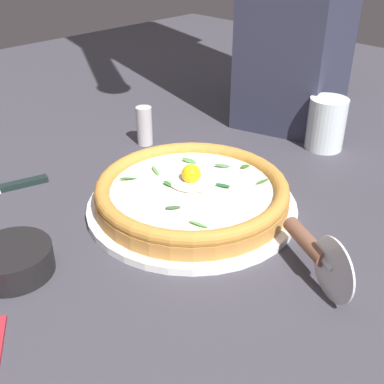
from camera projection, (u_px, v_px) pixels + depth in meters
The scene contains 8 objects.
ground_plane at pixel (201, 205), 0.82m from camera, with size 2.40×2.40×0.03m, color #393740.
pizza_plate at pixel (192, 206), 0.78m from camera, with size 0.34×0.34×0.01m, color white.
pizza at pixel (192, 191), 0.77m from camera, with size 0.31×0.31×0.06m.
side_bowl at pixel (13, 260), 0.64m from camera, with size 0.11×0.11×0.04m, color black.
pizza_cutter at pixel (315, 250), 0.62m from camera, with size 0.14×0.08×0.09m.
table_knife at pixel (3, 189), 0.83m from camera, with size 0.08×0.22×0.01m.
drinking_glass at pixel (326, 127), 0.97m from camera, with size 0.08×0.08×0.10m.
pepper_shaker at pixel (144, 126), 0.99m from camera, with size 0.03×0.03×0.08m, color silver.
Camera 1 is at (-0.48, 0.51, 0.42)m, focal length 45.21 mm.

